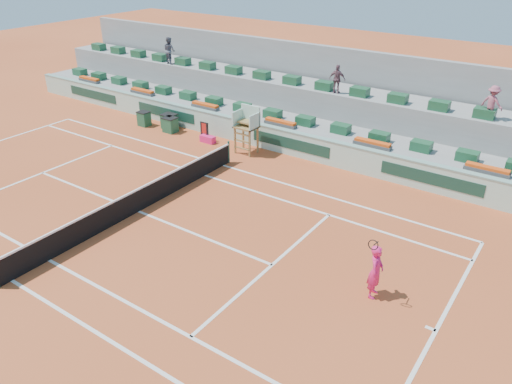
% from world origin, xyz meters
% --- Properties ---
extents(ground, '(90.00, 90.00, 0.00)m').
position_xyz_m(ground, '(0.00, 0.00, 0.00)').
color(ground, '#A74420').
rests_on(ground, ground).
extents(seating_tier_lower, '(36.00, 4.00, 1.20)m').
position_xyz_m(seating_tier_lower, '(0.00, 10.70, 0.60)').
color(seating_tier_lower, gray).
rests_on(seating_tier_lower, ground).
extents(seating_tier_upper, '(36.00, 2.40, 2.60)m').
position_xyz_m(seating_tier_upper, '(0.00, 12.30, 1.30)').
color(seating_tier_upper, gray).
rests_on(seating_tier_upper, ground).
extents(stadium_back_wall, '(36.00, 0.40, 4.40)m').
position_xyz_m(stadium_back_wall, '(0.00, 13.90, 2.20)').
color(stadium_back_wall, gray).
rests_on(stadium_back_wall, ground).
extents(player_bag, '(0.84, 0.37, 0.37)m').
position_xyz_m(player_bag, '(-2.54, 7.38, 0.19)').
color(player_bag, '#EA1E6D').
rests_on(player_bag, ground).
extents(spectator_left, '(0.91, 0.77, 1.64)m').
position_xyz_m(spectator_left, '(-8.89, 11.49, 3.42)').
color(spectator_left, '#535461').
rests_on(spectator_left, seating_tier_upper).
extents(spectator_mid, '(0.90, 0.47, 1.46)m').
position_xyz_m(spectator_mid, '(2.82, 11.46, 3.33)').
color(spectator_mid, '#6E4954').
rests_on(spectator_mid, seating_tier_upper).
extents(spectator_right, '(1.10, 0.84, 1.50)m').
position_xyz_m(spectator_right, '(10.22, 11.67, 3.35)').
color(spectator_right, '#9D4E60').
rests_on(spectator_right, seating_tier_upper).
extents(court_lines, '(23.89, 11.09, 0.01)m').
position_xyz_m(court_lines, '(0.00, 0.00, 0.01)').
color(court_lines, white).
rests_on(court_lines, ground).
extents(tennis_net, '(0.10, 11.97, 1.10)m').
position_xyz_m(tennis_net, '(0.00, 0.00, 0.53)').
color(tennis_net, black).
rests_on(tennis_net, ground).
extents(advertising_hoarding, '(36.00, 0.34, 1.26)m').
position_xyz_m(advertising_hoarding, '(0.02, 8.50, 0.63)').
color(advertising_hoarding, '#ABD7C4').
rests_on(advertising_hoarding, ground).
extents(umpire_chair, '(1.10, 0.90, 2.40)m').
position_xyz_m(umpire_chair, '(0.00, 7.50, 1.54)').
color(umpire_chair, olive).
rests_on(umpire_chair, ground).
extents(seat_row_lower, '(32.90, 0.60, 0.44)m').
position_xyz_m(seat_row_lower, '(0.00, 9.80, 1.42)').
color(seat_row_lower, '#194D2D').
rests_on(seat_row_lower, seating_tier_lower).
extents(seat_row_upper, '(32.90, 0.60, 0.44)m').
position_xyz_m(seat_row_upper, '(0.00, 11.70, 2.82)').
color(seat_row_upper, '#194D2D').
rests_on(seat_row_upper, seating_tier_upper).
extents(flower_planters, '(26.80, 0.36, 0.28)m').
position_xyz_m(flower_planters, '(-1.50, 9.00, 1.33)').
color(flower_planters, '#4A4A4A').
rests_on(flower_planters, seating_tier_lower).
extents(drink_cooler_a, '(0.76, 0.65, 0.84)m').
position_xyz_m(drink_cooler_a, '(-5.28, 7.42, 0.42)').
color(drink_cooler_a, '#194C31').
rests_on(drink_cooler_a, ground).
extents(drink_cooler_b, '(0.81, 0.70, 0.84)m').
position_xyz_m(drink_cooler_b, '(-5.75, 7.83, 0.42)').
color(drink_cooler_b, '#194C31').
rests_on(drink_cooler_b, ground).
extents(drink_cooler_c, '(0.67, 0.58, 0.84)m').
position_xyz_m(drink_cooler_c, '(-7.25, 7.32, 0.42)').
color(drink_cooler_c, '#194C31').
rests_on(drink_cooler_c, ground).
extents(towel_rack, '(0.53, 0.09, 1.03)m').
position_xyz_m(towel_rack, '(-2.85, 7.50, 0.60)').
color(towel_rack, black).
rests_on(towel_rack, ground).
extents(tennis_player, '(0.52, 0.92, 2.28)m').
position_xyz_m(tennis_player, '(9.80, 0.46, 0.90)').
color(tennis_player, '#EA1E6D').
rests_on(tennis_player, ground).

